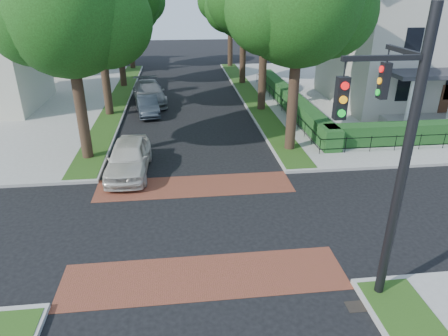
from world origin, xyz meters
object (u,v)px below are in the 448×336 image
at_px(traffic_signal, 396,146).
at_px(parked_car_front, 128,158).
at_px(parked_car_middle, 148,106).
at_px(parked_car_rear, 149,93).

distance_m(traffic_signal, parked_car_front, 12.96).
bearing_deg(parked_car_middle, parked_car_front, -100.32).
bearing_deg(parked_car_front, parked_car_middle, 89.63).
distance_m(parked_car_front, parked_car_middle, 10.02).
bearing_deg(traffic_signal, parked_car_middle, 111.56).
relative_size(parked_car_front, parked_car_rear, 0.85).
height_order(parked_car_front, parked_car_rear, parked_car_rear).
relative_size(parked_car_middle, parked_car_rear, 0.70).
relative_size(traffic_signal, parked_car_rear, 1.39).
bearing_deg(parked_car_middle, parked_car_rear, 82.85).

